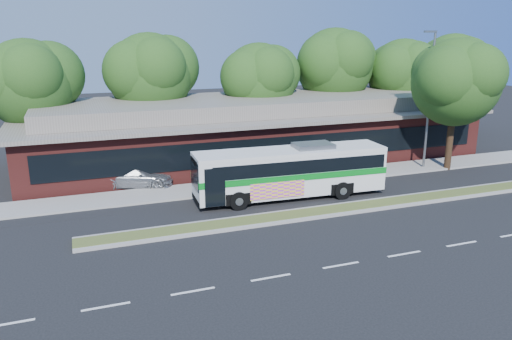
% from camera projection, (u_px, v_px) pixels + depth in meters
% --- Properties ---
extents(ground, '(120.00, 120.00, 0.00)m').
position_uv_depth(ground, '(344.00, 215.00, 25.33)').
color(ground, black).
rests_on(ground, ground).
extents(median_strip, '(26.00, 1.10, 0.15)m').
position_uv_depth(median_strip, '(338.00, 209.00, 25.86)').
color(median_strip, '#445624').
rests_on(median_strip, ground).
extents(sidewalk, '(44.00, 2.60, 0.12)m').
position_uv_depth(sidewalk, '(292.00, 180.00, 31.11)').
color(sidewalk, gray).
rests_on(sidewalk, ground).
extents(plaza_building, '(33.20, 11.20, 4.45)m').
position_uv_depth(plaza_building, '(256.00, 129.00, 36.52)').
color(plaza_building, maroon).
rests_on(plaza_building, ground).
extents(lamp_post, '(0.93, 0.18, 9.07)m').
position_uv_depth(lamp_post, '(429.00, 96.00, 32.65)').
color(lamp_post, slate).
rests_on(lamp_post, ground).
extents(tree_bg_a, '(6.47, 5.80, 8.63)m').
position_uv_depth(tree_bg_a, '(35.00, 81.00, 32.61)').
color(tree_bg_a, black).
rests_on(tree_bg_a, ground).
extents(tree_bg_b, '(6.69, 6.00, 9.00)m').
position_uv_depth(tree_bg_b, '(156.00, 73.00, 36.12)').
color(tree_bg_b, black).
rests_on(tree_bg_b, ground).
extents(tree_bg_c, '(6.24, 5.60, 8.26)m').
position_uv_depth(tree_bg_c, '(263.00, 78.00, 38.01)').
color(tree_bg_c, black).
rests_on(tree_bg_c, ground).
extents(tree_bg_d, '(6.91, 6.20, 9.37)m').
position_uv_depth(tree_bg_d, '(338.00, 64.00, 41.06)').
color(tree_bg_d, black).
rests_on(tree_bg_d, ground).
extents(tree_bg_e, '(6.47, 5.80, 8.50)m').
position_uv_depth(tree_bg_e, '(406.00, 72.00, 42.32)').
color(tree_bg_e, black).
rests_on(tree_bg_e, ground).
extents(tree_bg_f, '(6.69, 6.00, 8.92)m').
position_uv_depth(tree_bg_f, '(455.00, 66.00, 45.15)').
color(tree_bg_f, black).
rests_on(tree_bg_f, ground).
extents(transit_bus, '(10.84, 2.90, 3.01)m').
position_uv_depth(transit_bus, '(291.00, 168.00, 27.58)').
color(transit_bus, silver).
rests_on(transit_bus, ground).
extents(sedan, '(4.88, 3.03, 1.32)m').
position_uv_depth(sedan, '(134.00, 176.00, 29.76)').
color(sedan, '#A8ABAF').
rests_on(sedan, ground).
extents(sidewalk_tree, '(6.30, 5.65, 8.65)m').
position_uv_depth(sidewalk_tree, '(460.00, 80.00, 32.48)').
color(sidewalk_tree, black).
rests_on(sidewalk_tree, ground).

